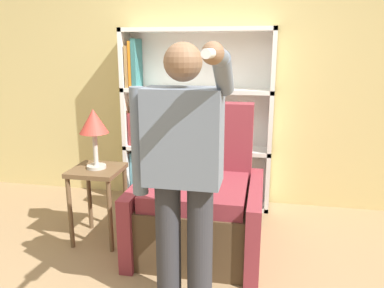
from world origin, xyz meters
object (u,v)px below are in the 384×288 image
Objects in this scene: armchair at (200,204)px; side_table at (98,183)px; table_lamp at (94,125)px; person_standing at (183,169)px; bookcase at (185,121)px.

armchair reaches higher than side_table.
armchair is at bearing 4.13° from table_lamp.
person_standing reaches higher than table_lamp.
person_standing is at bearing -40.25° from side_table.
table_lamp reaches higher than side_table.
side_table is at bearing -119.26° from bookcase.
person_standing is at bearing -78.24° from bookcase.
person_standing is 2.54× the size of side_table.
bookcase reaches higher than armchair.
person_standing reaches higher than armchair.
armchair is (0.31, -0.89, -0.50)m from bookcase.
person_standing is (0.35, -1.69, 0.06)m from bookcase.
bookcase is 1.14m from side_table.
armchair is 0.98m from person_standing.
bookcase is 1.10× the size of person_standing.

